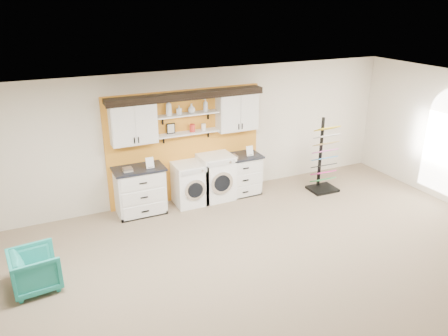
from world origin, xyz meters
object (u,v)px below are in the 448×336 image
base_cabinet_right (239,175)px  base_cabinet_left (140,191)px  armchair (35,270)px  dryer (216,177)px  sample_rack (323,168)px  washer (189,184)px

base_cabinet_right → base_cabinet_left: bearing=-180.0°
base_cabinet_left → armchair: (-2.10, -1.78, -0.18)m
base_cabinet_left → armchair: bearing=-139.7°
base_cabinet_left → dryer: dryer is taller
dryer → sample_rack: bearing=-14.8°
dryer → base_cabinet_left: bearing=179.9°
washer → dryer: size_ratio=0.91×
dryer → armchair: bearing=-154.8°
dryer → armchair: dryer is taller
washer → armchair: size_ratio=1.31×
dryer → sample_rack: 2.49m
washer → armchair: bearing=-150.7°
sample_rack → armchair: sample_rack is taller
base_cabinet_left → dryer: (1.68, -0.00, 0.01)m
washer → base_cabinet_right: bearing=0.2°
base_cabinet_left → armchair: 2.76m
sample_rack → washer: bearing=169.5°
base_cabinet_right → sample_rack: 1.93m
washer → sample_rack: bearing=-11.9°
sample_rack → dryer: bearing=166.6°
base_cabinet_right → washer: bearing=-179.8°
sample_rack → armchair: (-6.18, -1.15, -0.22)m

